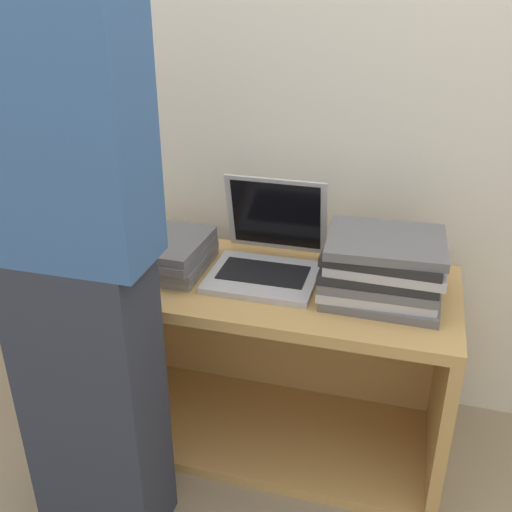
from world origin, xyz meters
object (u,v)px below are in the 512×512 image
at_px(laptop_stack_left, 155,252).
at_px(person, 71,238).
at_px(laptop_open, 267,256).
at_px(laptop_stack_right, 383,267).

height_order(laptop_stack_left, person, person).
height_order(laptop_open, laptop_stack_right, laptop_open).
height_order(laptop_stack_right, person, person).
bearing_deg(laptop_stack_left, laptop_open, 9.29).
relative_size(laptop_stack_left, person, 0.19).
relative_size(laptop_stack_left, laptop_stack_right, 0.97).
xyz_separation_m(laptop_stack_left, laptop_stack_right, (0.71, 0.00, 0.04)).
bearing_deg(person, laptop_stack_left, 91.93).
bearing_deg(laptop_stack_right, laptop_open, 171.38).
bearing_deg(laptop_stack_right, person, -146.20).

